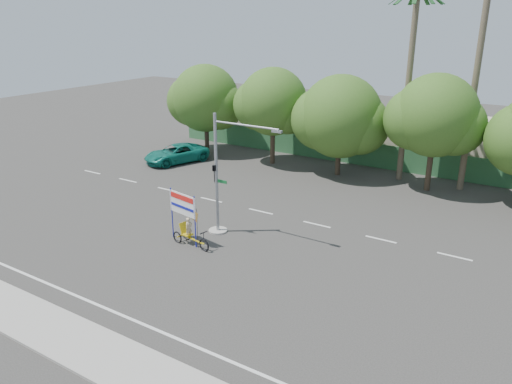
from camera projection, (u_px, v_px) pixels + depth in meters
The scene contains 14 objects.
ground at pixel (211, 270), 24.88m from camera, with size 120.00×120.00×0.00m, color #33302D.
sidewalk_near at pixel (91, 350), 18.88m from camera, with size 50.00×2.40×0.12m, color gray.
fence at pixel (366, 154), 41.69m from camera, with size 38.00×0.08×2.00m, color #336B3D.
building_left at pixel (287, 120), 49.95m from camera, with size 12.00×8.00×4.00m, color beige.
building_right at pixel (479, 146), 41.00m from camera, with size 14.00×8.00×3.60m, color beige.
tree_far_left at pixel (205, 100), 44.67m from camera, with size 7.14×6.00×7.96m.
tree_left at pixel (273, 104), 41.06m from camera, with size 6.66×5.60×8.07m.
tree_center at pixel (340, 119), 38.26m from camera, with size 7.62×6.40×7.85m.
tree_right at pixel (435, 118), 34.49m from camera, with size 6.90×5.80×8.36m.
palm_tall at pixel (481, 40), 32.90m from camera, with size 3.73×3.79×17.45m.
palm_short at pixel (411, 61), 35.70m from camera, with size 3.73×3.79×14.45m.
traffic_signal at pixel (221, 185), 28.18m from camera, with size 4.72×1.10×7.00m.
trike_billboard at pixel (187, 223), 27.36m from camera, with size 3.04×1.00×3.02m.
pickup_truck at pixel (176, 154), 42.74m from camera, with size 2.55×5.53×1.54m, color #107563.
Camera 1 is at (13.68, -17.53, 12.03)m, focal length 35.00 mm.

